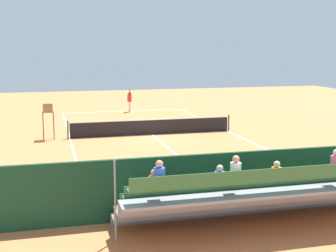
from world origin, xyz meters
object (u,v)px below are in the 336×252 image
(bleacher_stand, at_px, (257,195))
(equipment_bag, at_px, (250,198))
(courtside_bench, at_px, (290,183))
(tennis_ball_near, at_px, (115,119))
(tennis_net, at_px, (152,127))
(tennis_ball_far, at_px, (108,114))
(umpire_chair, at_px, (48,117))
(tennis_player, at_px, (129,100))
(tennis_racket, at_px, (121,113))

(bleacher_stand, bearing_deg, equipment_bag, -109.61)
(bleacher_stand, relative_size, courtside_bench, 5.03)
(tennis_ball_near, bearing_deg, tennis_net, 101.30)
(courtside_bench, relative_size, tennis_ball_far, 27.27)
(tennis_net, relative_size, tennis_ball_near, 156.06)
(umpire_chair, xyz_separation_m, tennis_player, (-6.64, -10.44, -0.30))
(bleacher_stand, relative_size, equipment_bag, 10.07)
(tennis_player, xyz_separation_m, tennis_racket, (0.76, 0.47, -1.00))
(bleacher_stand, distance_m, tennis_ball_far, 24.67)
(umpire_chair, height_order, tennis_ball_far, umpire_chair)
(tennis_net, bearing_deg, courtside_bench, 99.09)
(bleacher_stand, xyz_separation_m, courtside_bench, (-2.29, -2.11, -0.40))
(tennis_net, xyz_separation_m, tennis_ball_far, (1.54, -9.23, -0.47))
(umpire_chair, distance_m, tennis_ball_near, 8.40)
(courtside_bench, bearing_deg, tennis_ball_near, -80.16)
(umpire_chair, relative_size, tennis_racket, 3.75)
(tennis_player, relative_size, tennis_ball_near, 29.18)
(bleacher_stand, bearing_deg, tennis_net, -90.63)
(bleacher_stand, relative_size, tennis_player, 4.70)
(tennis_ball_near, xyz_separation_m, tennis_ball_far, (0.18, -2.44, 0.00))
(umpire_chair, bearing_deg, tennis_racket, -120.51)
(tennis_ball_near, bearing_deg, umpire_chair, 54.32)
(tennis_racket, bearing_deg, tennis_player, -148.63)
(courtside_bench, xyz_separation_m, equipment_bag, (1.59, 0.13, -0.38))
(tennis_net, height_order, courtside_bench, tennis_net)
(tennis_ball_far, bearing_deg, tennis_ball_near, 94.26)
(tennis_racket, relative_size, tennis_ball_far, 8.66)
(tennis_player, xyz_separation_m, tennis_ball_near, (1.80, 3.70, -0.98))
(umpire_chair, height_order, tennis_racket, umpire_chair)
(umpire_chair, relative_size, tennis_ball_far, 32.42)
(bleacher_stand, xyz_separation_m, tennis_ball_far, (1.37, -24.62, -0.92))
(equipment_bag, distance_m, tennis_ball_far, 22.73)
(tennis_racket, xyz_separation_m, tennis_ball_far, (1.22, 0.80, 0.02))
(tennis_net, height_order, tennis_ball_near, tennis_net)
(tennis_ball_near, distance_m, tennis_ball_far, 2.45)
(bleacher_stand, bearing_deg, courtside_bench, -137.32)
(courtside_bench, xyz_separation_m, tennis_player, (1.68, -23.77, 0.46))
(courtside_bench, height_order, tennis_player, tennis_player)
(courtside_bench, bearing_deg, tennis_player, -85.96)
(tennis_racket, height_order, tennis_ball_far, tennis_ball_far)
(tennis_net, distance_m, tennis_ball_far, 9.37)
(equipment_bag, bearing_deg, umpire_chair, -63.40)
(bleacher_stand, xyz_separation_m, equipment_bag, (-0.71, -1.99, -0.78))
(bleacher_stand, bearing_deg, tennis_player, -91.36)
(tennis_player, bearing_deg, tennis_racket, 31.37)
(bleacher_stand, xyz_separation_m, tennis_racket, (0.15, -25.42, -0.94))
(equipment_bag, xyz_separation_m, tennis_player, (0.09, -23.90, 0.84))
(courtside_bench, xyz_separation_m, tennis_ball_far, (3.66, -22.50, -0.53))
(tennis_ball_near, bearing_deg, tennis_ball_far, -85.74)
(tennis_racket, bearing_deg, equipment_bag, 92.10)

